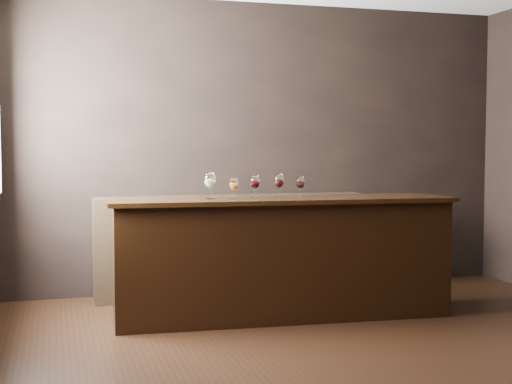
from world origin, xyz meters
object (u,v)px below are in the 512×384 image
object	(u,v)px
bar_counter	(282,260)
glass_red_a	(255,182)
glass_red_c	(300,183)
back_bar_shelf	(234,245)
glass_white	(210,181)
glass_red_b	(279,181)
glass_amber	(234,184)

from	to	relation	value
bar_counter	glass_red_a	xyz separation A→B (m)	(-0.23, 0.01, 0.64)
glass_red_c	glass_red_a	bearing A→B (deg)	-176.76
back_bar_shelf	bar_counter	bearing A→B (deg)	-81.27
back_bar_shelf	glass_red_a	bearing A→B (deg)	-94.24
bar_counter	glass_red_c	distance (m)	0.65
back_bar_shelf	glass_white	world-z (taller)	glass_white
back_bar_shelf	glass_red_c	bearing A→B (deg)	-72.04
bar_counter	back_bar_shelf	distance (m)	1.03
bar_counter	glass_white	xyz separation A→B (m)	(-0.60, 0.02, 0.66)
glass_red_a	glass_red_b	size ratio (longest dim) A/B	0.96
glass_amber	back_bar_shelf	bearing A→B (deg)	75.92
glass_amber	bar_counter	bearing A→B (deg)	3.13
bar_counter	glass_red_a	distance (m)	0.68
bar_counter	glass_red_a	world-z (taller)	glass_red_a
glass_white	glass_amber	size ratio (longest dim) A/B	1.27
glass_red_a	glass_red_c	distance (m)	0.39
glass_red_a	glass_red_b	xyz separation A→B (m)	(0.21, 0.02, 0.01)
glass_white	glass_red_a	bearing A→B (deg)	-1.12
glass_amber	glass_red_b	distance (m)	0.40
glass_red_a	glass_red_c	world-z (taller)	glass_red_a
glass_red_a	glass_red_b	bearing A→B (deg)	5.13
glass_amber	glass_red_b	bearing A→B (deg)	7.34
bar_counter	glass_amber	xyz separation A→B (m)	(-0.42, -0.02, 0.63)
back_bar_shelf	glass_red_c	world-z (taller)	glass_red_c
back_bar_shelf	glass_amber	bearing A→B (deg)	-104.08
bar_counter	glass_white	distance (m)	0.89
bar_counter	glass_red_b	distance (m)	0.65
back_bar_shelf	glass_white	xyz separation A→B (m)	(-0.44, -1.00, 0.66)
glass_white	glass_red_a	world-z (taller)	glass_white
glass_white	glass_red_c	bearing A→B (deg)	1.13
back_bar_shelf	glass_red_a	xyz separation A→B (m)	(-0.07, -1.01, 0.65)
bar_counter	glass_red_b	bearing A→B (deg)	134.05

